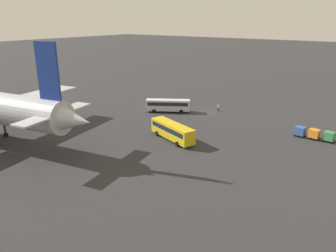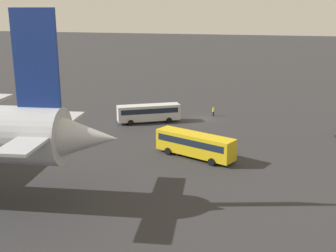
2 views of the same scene
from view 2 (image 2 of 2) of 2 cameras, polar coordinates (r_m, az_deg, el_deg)
name	(u,v)px [view 2 (image 2 of 2)]	position (r m, az deg, el deg)	size (l,w,h in m)	color
ground_plane	(203,119)	(78.54, 4.72, 0.97)	(600.00, 600.00, 0.00)	#2D2D30
shuttle_bus_near	(149,112)	(75.36, -2.64, 1.91)	(10.83, 7.93, 3.22)	silver
shuttle_bus_far	(195,143)	(57.24, 3.66, -2.38)	(11.68, 6.49, 3.31)	gold
worker_person	(213,112)	(80.73, 6.17, 1.97)	(0.38, 0.38, 1.74)	#1E1E2D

